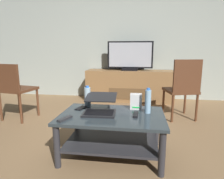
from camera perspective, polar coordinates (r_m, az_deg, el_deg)
The scene contains 14 objects.
ground_plane at distance 2.23m, azimuth -3.01°, elevation -17.42°, with size 7.68×7.68×0.00m, color olive.
back_wall at distance 4.49m, azimuth 3.30°, elevation 15.60°, with size 6.40×0.12×2.80m, color #A8B2A8.
coffee_table at distance 2.04m, azimuth 0.03°, elevation -10.79°, with size 1.04×0.68×0.44m.
media_cabinet at distance 4.22m, azimuth 5.10°, elevation 1.15°, with size 1.81×0.50×0.65m.
television at distance 4.13m, azimuth 5.24°, elevation 9.44°, with size 0.93×0.20×0.60m.
dining_chair at distance 3.19m, azimuth 19.81°, elevation 0.73°, with size 0.53×0.53×0.94m.
side_chair at distance 3.34m, azimuth -26.37°, elevation 0.50°, with size 0.51×0.51×0.87m.
laptop at distance 2.04m, azimuth -3.46°, elevation -4.87°, with size 0.34×0.42×0.17m.
router_box at distance 2.16m, azimuth 6.95°, elevation -3.43°, with size 0.12×0.10×0.17m.
water_bottle_near at distance 2.03m, azimuth 10.34°, elevation -3.35°, with size 0.06×0.06×0.26m.
water_bottle_far at distance 2.25m, azimuth -7.10°, elevation -2.09°, with size 0.07×0.07×0.24m.
cell_phone at distance 2.20m, azimuth -9.00°, elevation -5.34°, with size 0.07×0.14×0.01m, color black.
tv_remote at distance 1.96m, azimuth 6.88°, elevation -7.21°, with size 0.04×0.16×0.02m, color black.
soundbar_remote at distance 1.89m, azimuth -13.49°, elevation -8.22°, with size 0.04×0.16×0.02m, color #2D2D30.
Camera 1 is at (0.39, -1.92, 1.08)m, focal length 31.64 mm.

